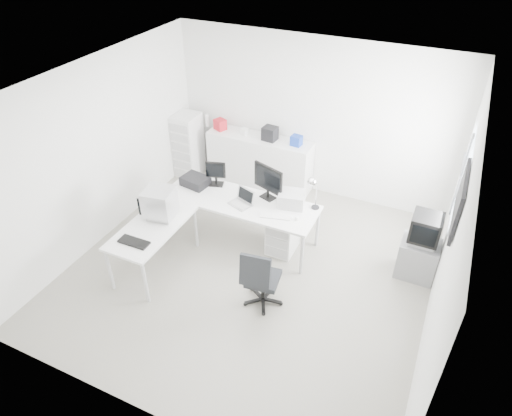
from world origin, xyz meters
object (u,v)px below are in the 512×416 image
at_px(main_desk, 241,220).
at_px(lcd_monitor_small, 216,174).
at_px(lcd_monitor_large, 268,182).
at_px(tv_cabinet, 417,259).
at_px(side_desk, 155,247).
at_px(crt_monitor, 160,205).
at_px(crt_tv, 425,230).
at_px(laser_printer, 292,199).
at_px(drawer_pedestal, 283,234).
at_px(inkjet_printer, 195,181).
at_px(office_chair, 263,276).
at_px(filing_cabinet, 188,145).
at_px(sideboard, 259,161).
at_px(laptop, 240,199).

distance_m(main_desk, lcd_monitor_small, 0.83).
relative_size(lcd_monitor_large, tv_cabinet, 0.95).
relative_size(side_desk, crt_monitor, 3.39).
bearing_deg(crt_tv, laser_printer, -176.35).
height_order(drawer_pedestal, crt_monitor, crt_monitor).
height_order(main_desk, lcd_monitor_small, lcd_monitor_small).
height_order(inkjet_printer, office_chair, office_chair).
xyz_separation_m(drawer_pedestal, crt_monitor, (-1.55, -0.90, 0.66)).
xyz_separation_m(inkjet_printer, filing_cabinet, (-0.98, 1.34, -0.21)).
xyz_separation_m(lcd_monitor_large, crt_tv, (2.32, 0.09, -0.22)).
distance_m(lcd_monitor_large, sideboard, 1.69).
distance_m(crt_monitor, sideboard, 2.57).
xyz_separation_m(main_desk, side_desk, (-0.85, -1.10, 0.00)).
distance_m(side_desk, lcd_monitor_large, 1.92).
xyz_separation_m(main_desk, laser_printer, (0.75, 0.22, 0.48)).
distance_m(laptop, tv_cabinet, 2.71).
relative_size(drawer_pedestal, tv_cabinet, 1.02).
relative_size(side_desk, drawer_pedestal, 2.33).
height_order(inkjet_printer, lcd_monitor_large, lcd_monitor_large).
height_order(drawer_pedestal, lcd_monitor_large, lcd_monitor_large).
bearing_deg(main_desk, laser_printer, 16.35).
distance_m(main_desk, tv_cabinet, 2.69).
bearing_deg(filing_cabinet, sideboard, 8.38).
bearing_deg(laptop, crt_monitor, -120.36).
distance_m(side_desk, drawer_pedestal, 1.93).
distance_m(laser_printer, filing_cabinet, 2.87).
height_order(lcd_monitor_small, laptop, lcd_monitor_small).
relative_size(lcd_monitor_large, laser_printer, 1.47).
bearing_deg(lcd_monitor_small, main_desk, -41.28).
relative_size(office_chair, tv_cabinet, 1.61).
height_order(lcd_monitor_small, sideboard, lcd_monitor_small).
bearing_deg(inkjet_printer, lcd_monitor_small, 35.78).
height_order(laser_printer, sideboard, sideboard).
relative_size(lcd_monitor_small, laser_printer, 1.02).
height_order(inkjet_printer, laptop, laptop).
relative_size(sideboard, filing_cabinet, 1.59).
height_order(tv_cabinet, filing_cabinet, filing_cabinet).
distance_m(laser_printer, crt_tv, 1.92).
distance_m(inkjet_printer, filing_cabinet, 1.67).
bearing_deg(side_desk, filing_cabinet, 111.16).
bearing_deg(office_chair, sideboard, 107.58).
xyz_separation_m(side_desk, lcd_monitor_large, (1.20, 1.35, 0.66)).
bearing_deg(laptop, crt_tv, 29.42).
distance_m(drawer_pedestal, crt_tv, 2.05).
xyz_separation_m(lcd_monitor_small, crt_tv, (3.22, 0.09, -0.13)).
bearing_deg(lcd_monitor_large, main_desk, -124.93).
xyz_separation_m(inkjet_printer, crt_tv, (3.52, 0.24, -0.01)).
bearing_deg(side_desk, crt_tv, 22.30).
height_order(side_desk, drawer_pedestal, side_desk).
height_order(crt_tv, filing_cabinet, filing_cabinet).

